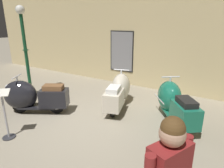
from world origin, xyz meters
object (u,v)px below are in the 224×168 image
Objects in this scene: scooter_1 at (119,91)px; info_stanchion at (6,119)px; scooter_0 at (31,96)px; lamppost at (25,48)px; scooter_2 at (173,102)px.

scooter_1 is 1.63× the size of info_stanchion.
lamppost is at bearing -65.34° from scooter_0.
info_stanchion reaches higher than scooter_2.
scooter_1 is at bearing 66.61° from info_stanchion.
scooter_0 is 2.56m from scooter_1.
info_stanchion is at bearing -45.90° from lamppost.
scooter_2 is at bearing 44.52° from info_stanchion.
scooter_0 is at bearing -34.99° from lamppost.
lamppost is at bearing 85.72° from scooter_1.
scooter_0 is 0.97× the size of scooter_1.
info_stanchion is (-2.90, -2.85, -0.03)m from scooter_2.
scooter_1 is 3.11m from info_stanchion.
scooter_0 is 1.58× the size of info_stanchion.
info_stanchion reaches higher than scooter_1.
scooter_1 is at bearing 52.14° from scooter_2.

